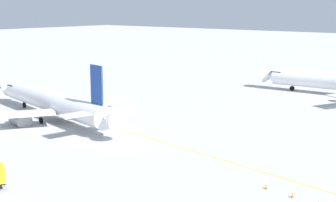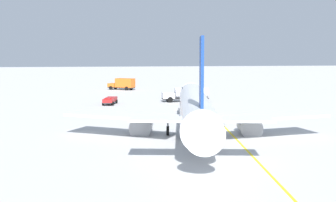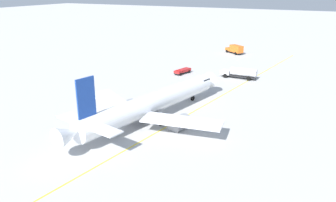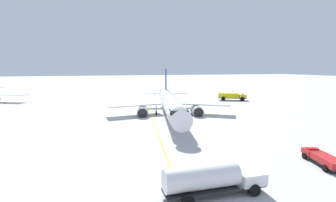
{
  "view_description": "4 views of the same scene",
  "coord_description": "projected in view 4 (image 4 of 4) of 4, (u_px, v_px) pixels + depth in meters",
  "views": [
    {
      "loc": [
        70.24,
        -54.85,
        19.78
      ],
      "look_at": [
        15.28,
        12.61,
        2.89
      ],
      "focal_mm": 52.83,
      "sensor_mm": 36.0,
      "label": 1
    },
    {
      "loc": [
        51.36,
        -13.82,
        9.39
      ],
      "look_at": [
        2.04,
        -5.13,
        4.07
      ],
      "focal_mm": 46.46,
      "sensor_mm": 36.0,
      "label": 2
    },
    {
      "loc": [
        51.03,
        26.81,
        23.49
      ],
      "look_at": [
        0.7,
        1.34,
        3.82
      ],
      "focal_mm": 35.84,
      "sensor_mm": 36.0,
      "label": 3
    },
    {
      "loc": [
        -52.17,
        14.38,
        11.3
      ],
      "look_at": [
        3.73,
        -1.87,
        3.19
      ],
      "focal_mm": 25.69,
      "sensor_mm": 36.0,
      "label": 4
    }
  ],
  "objects": [
    {
      "name": "safety_cone_far",
      "position": [
        153.0,
        92.0,
        107.64
      ],
      "size": [
        0.36,
        0.36,
        0.55
      ],
      "color": "orange",
      "rests_on": "ground_plane"
    },
    {
      "name": "fire_tender_truck",
      "position": [
        231.0,
        96.0,
        83.77
      ],
      "size": [
        6.74,
        9.81,
        2.5
      ],
      "rotation": [
        0.0,
        0.0,
        4.26
      ],
      "color": "#232326",
      "rests_on": "ground_plane"
    },
    {
      "name": "taxiway_centreline",
      "position": [
        152.0,
        117.0,
        55.01
      ],
      "size": [
        145.61,
        21.8,
        0.01
      ],
      "rotation": [
        0.0,
        0.0,
        2.99
      ],
      "color": "yellow",
      "rests_on": "ground_plane"
    },
    {
      "name": "safety_cone_mid",
      "position": [
        154.0,
        93.0,
        104.65
      ],
      "size": [
        0.36,
        0.36,
        0.55
      ],
      "color": "orange",
      "rests_on": "ground_plane"
    },
    {
      "name": "ground_plane",
      "position": [
        165.0,
        117.0,
        55.15
      ],
      "size": [
        600.0,
        600.0,
        0.0
      ],
      "primitive_type": "plane",
      "color": "#B2B2B2"
    },
    {
      "name": "fuel_tanker_truck",
      "position": [
        211.0,
        178.0,
        21.27
      ],
      "size": [
        2.8,
        9.36,
        2.87
      ],
      "rotation": [
        0.0,
        0.0,
        4.7
      ],
      "color": "#232326",
      "rests_on": "ground_plane"
    },
    {
      "name": "safety_cone_near",
      "position": [
        155.0,
        94.0,
        101.39
      ],
      "size": [
        0.36,
        0.36,
        0.55
      ],
      "color": "orange",
      "rests_on": "ground_plane"
    },
    {
      "name": "ops_pickup_truck",
      "position": [
        323.0,
        158.0,
        27.98
      ],
      "size": [
        5.86,
        3.14,
        1.41
      ],
      "rotation": [
        0.0,
        0.0,
        6.04
      ],
      "color": "#232326",
      "rests_on": "ground_plane"
    },
    {
      "name": "airliner_main",
      "position": [
        170.0,
        104.0,
        56.53
      ],
      "size": [
        39.7,
        30.07,
        11.34
      ],
      "rotation": [
        0.0,
        0.0,
        2.94
      ],
      "color": "white",
      "rests_on": "ground_plane"
    }
  ]
}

